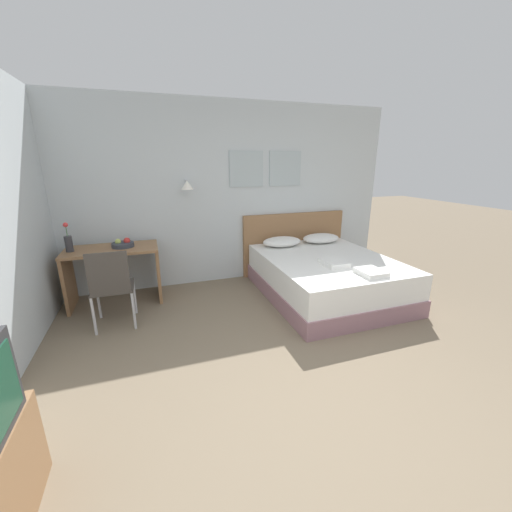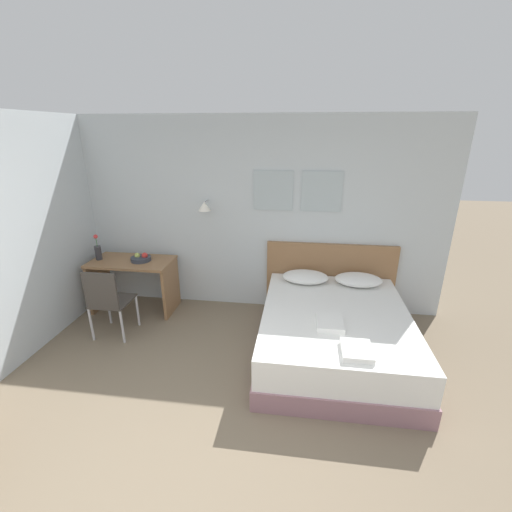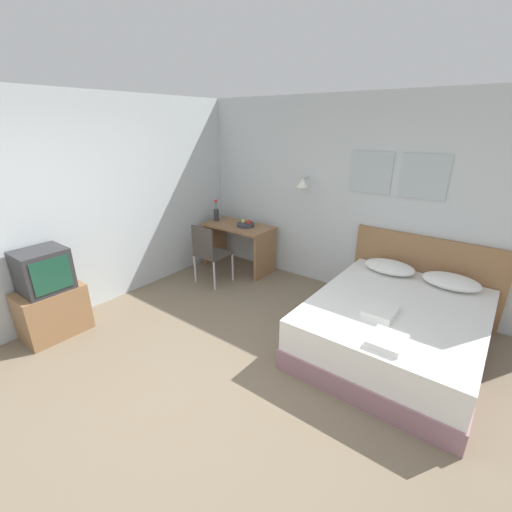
{
  "view_description": "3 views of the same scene",
  "coord_description": "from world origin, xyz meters",
  "px_view_note": "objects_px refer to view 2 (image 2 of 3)",
  "views": [
    {
      "loc": [
        -1.09,
        -1.66,
        1.82
      ],
      "look_at": [
        -0.01,
        1.47,
        0.81
      ],
      "focal_mm": 22.0,
      "sensor_mm": 36.0,
      "label": 1
    },
    {
      "loc": [
        0.74,
        -1.56,
        2.44
      ],
      "look_at": [
        0.23,
        2.17,
        1.06
      ],
      "focal_mm": 24.0,
      "sensor_mm": 36.0,
      "label": 2
    },
    {
      "loc": [
        1.87,
        -1.45,
        2.29
      ],
      "look_at": [
        -0.56,
        1.73,
        0.72
      ],
      "focal_mm": 24.0,
      "sensor_mm": 36.0,
      "label": 3
    }
  ],
  "objects_px": {
    "bed": "(334,333)",
    "pillow_right": "(358,280)",
    "headboard": "(330,278)",
    "folded_towel_mid_bed": "(357,351)",
    "pillow_left": "(305,277)",
    "folded_towel_near_foot": "(330,323)",
    "flower_vase": "(98,251)",
    "desk": "(133,276)",
    "fruit_bowl": "(141,258)",
    "desk_chair": "(107,299)"
  },
  "relations": [
    {
      "from": "pillow_right",
      "to": "pillow_left",
      "type": "bearing_deg",
      "value": 180.0
    },
    {
      "from": "pillow_left",
      "to": "fruit_bowl",
      "type": "distance_m",
      "value": 2.27
    },
    {
      "from": "folded_towel_mid_bed",
      "to": "desk_chair",
      "type": "relative_size",
      "value": 0.35
    },
    {
      "from": "headboard",
      "to": "desk",
      "type": "distance_m",
      "value": 2.77
    },
    {
      "from": "folded_towel_near_foot",
      "to": "desk_chair",
      "type": "distance_m",
      "value": 2.64
    },
    {
      "from": "folded_towel_mid_bed",
      "to": "desk",
      "type": "distance_m",
      "value": 3.22
    },
    {
      "from": "pillow_left",
      "to": "folded_towel_mid_bed",
      "type": "relative_size",
      "value": 1.89
    },
    {
      "from": "folded_towel_mid_bed",
      "to": "desk",
      "type": "xyz_separation_m",
      "value": [
        -2.87,
        1.46,
        -0.06
      ]
    },
    {
      "from": "bed",
      "to": "pillow_right",
      "type": "distance_m",
      "value": 0.91
    },
    {
      "from": "flower_vase",
      "to": "headboard",
      "type": "bearing_deg",
      "value": 6.31
    },
    {
      "from": "desk",
      "to": "flower_vase",
      "type": "height_order",
      "value": "flower_vase"
    },
    {
      "from": "headboard",
      "to": "folded_towel_near_foot",
      "type": "relative_size",
      "value": 5.28
    },
    {
      "from": "bed",
      "to": "flower_vase",
      "type": "xyz_separation_m",
      "value": [
        -3.21,
        0.69,
        0.6
      ]
    },
    {
      "from": "folded_towel_near_foot",
      "to": "headboard",
      "type": "bearing_deg",
      "value": 86.26
    },
    {
      "from": "bed",
      "to": "desk",
      "type": "relative_size",
      "value": 1.8
    },
    {
      "from": "pillow_left",
      "to": "flower_vase",
      "type": "height_order",
      "value": "flower_vase"
    },
    {
      "from": "folded_towel_mid_bed",
      "to": "desk",
      "type": "height_order",
      "value": "desk"
    },
    {
      "from": "pillow_right",
      "to": "fruit_bowl",
      "type": "height_order",
      "value": "fruit_bowl"
    },
    {
      "from": "headboard",
      "to": "desk_chair",
      "type": "bearing_deg",
      "value": -158.43
    },
    {
      "from": "bed",
      "to": "desk_chair",
      "type": "xyz_separation_m",
      "value": [
        -2.71,
        -0.03,
        0.26
      ]
    },
    {
      "from": "folded_towel_near_foot",
      "to": "flower_vase",
      "type": "distance_m",
      "value": 3.29
    },
    {
      "from": "desk_chair",
      "to": "flower_vase",
      "type": "xyz_separation_m",
      "value": [
        -0.5,
        0.72,
        0.34
      ]
    },
    {
      "from": "pillow_left",
      "to": "flower_vase",
      "type": "xyz_separation_m",
      "value": [
        -2.87,
        -0.07,
        0.25
      ]
    },
    {
      "from": "headboard",
      "to": "pillow_left",
      "type": "relative_size",
      "value": 2.92
    },
    {
      "from": "folded_towel_near_foot",
      "to": "fruit_bowl",
      "type": "height_order",
      "value": "fruit_bowl"
    },
    {
      "from": "folded_towel_mid_bed",
      "to": "fruit_bowl",
      "type": "xyz_separation_m",
      "value": [
        -2.72,
        1.48,
        0.2
      ]
    },
    {
      "from": "pillow_left",
      "to": "folded_towel_mid_bed",
      "type": "distance_m",
      "value": 1.59
    },
    {
      "from": "pillow_right",
      "to": "headboard",
      "type": "bearing_deg",
      "value": 140.7
    },
    {
      "from": "desk",
      "to": "desk_chair",
      "type": "height_order",
      "value": "desk_chair"
    },
    {
      "from": "pillow_left",
      "to": "folded_towel_mid_bed",
      "type": "height_order",
      "value": "pillow_left"
    },
    {
      "from": "desk_chair",
      "to": "fruit_bowl",
      "type": "bearing_deg",
      "value": 81.85
    },
    {
      "from": "pillow_left",
      "to": "fruit_bowl",
      "type": "bearing_deg",
      "value": -178.97
    },
    {
      "from": "pillow_right",
      "to": "folded_towel_mid_bed",
      "type": "distance_m",
      "value": 1.54
    },
    {
      "from": "bed",
      "to": "desk_chair",
      "type": "height_order",
      "value": "desk_chair"
    },
    {
      "from": "pillow_left",
      "to": "folded_towel_near_foot",
      "type": "bearing_deg",
      "value": -76.62
    },
    {
      "from": "desk",
      "to": "fruit_bowl",
      "type": "height_order",
      "value": "fruit_bowl"
    },
    {
      "from": "bed",
      "to": "fruit_bowl",
      "type": "distance_m",
      "value": 2.75
    },
    {
      "from": "fruit_bowl",
      "to": "folded_towel_near_foot",
      "type": "bearing_deg",
      "value": -22.21
    },
    {
      "from": "pillow_left",
      "to": "fruit_bowl",
      "type": "xyz_separation_m",
      "value": [
        -2.26,
        -0.04,
        0.16
      ]
    },
    {
      "from": "bed",
      "to": "desk",
      "type": "bearing_deg",
      "value": 165.52
    },
    {
      "from": "desk",
      "to": "flower_vase",
      "type": "distance_m",
      "value": 0.58
    },
    {
      "from": "flower_vase",
      "to": "fruit_bowl",
      "type": "bearing_deg",
      "value": 3.26
    },
    {
      "from": "headboard",
      "to": "flower_vase",
      "type": "relative_size",
      "value": 4.86
    },
    {
      "from": "pillow_right",
      "to": "desk",
      "type": "bearing_deg",
      "value": -178.98
    },
    {
      "from": "bed",
      "to": "headboard",
      "type": "xyz_separation_m",
      "value": [
        0.0,
        1.04,
        0.23
      ]
    },
    {
      "from": "pillow_left",
      "to": "desk",
      "type": "height_order",
      "value": "desk"
    },
    {
      "from": "headboard",
      "to": "desk",
      "type": "bearing_deg",
      "value": -173.05
    },
    {
      "from": "bed",
      "to": "pillow_right",
      "type": "xyz_separation_m",
      "value": [
        0.34,
        0.76,
        0.35
      ]
    },
    {
      "from": "headboard",
      "to": "folded_towel_mid_bed",
      "type": "relative_size",
      "value": 5.52
    },
    {
      "from": "folded_towel_mid_bed",
      "to": "desk",
      "type": "bearing_deg",
      "value": 152.94
    }
  ]
}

